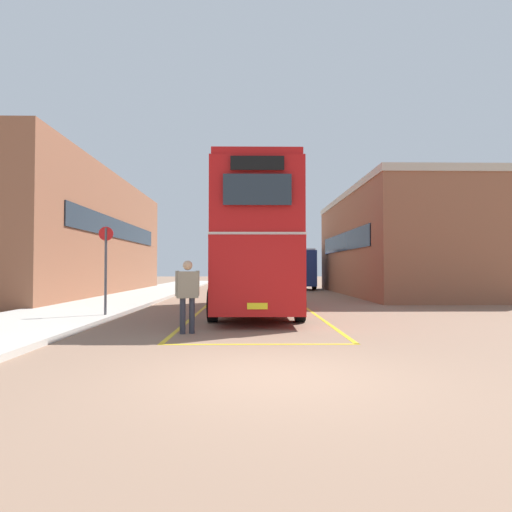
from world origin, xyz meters
name	(u,v)px	position (x,y,z in m)	size (l,w,h in m)	color
ground_plane	(255,302)	(0.00, 14.40, 0.00)	(135.60, 135.60, 0.00)	#846651
sidewalk_left	(130,297)	(-6.50, 16.80, 0.07)	(4.00, 57.60, 0.14)	#B2ADA3
brick_building_left	(64,236)	(-11.51, 20.51, 3.58)	(6.88, 21.85, 7.15)	brown
depot_building_right	(406,244)	(9.38, 20.48, 3.10)	(7.89, 16.17, 6.18)	brown
double_decker_bus	(255,243)	(-0.09, 9.68, 2.51)	(2.91, 10.05, 4.75)	black
single_deck_bus	(294,268)	(3.34, 29.12, 1.64)	(2.83, 8.32, 3.02)	black
pedestrian_boarding	(187,291)	(-1.83, 4.27, 1.04)	(0.57, 0.37, 1.78)	#2D2D38
bus_stop_sign	(106,262)	(-4.81, 7.40, 1.79)	(0.44, 0.09, 2.75)	#4C4C51
bay_marking_yellow	(256,317)	(-0.09, 7.79, 0.00)	(4.30, 12.05, 0.01)	gold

